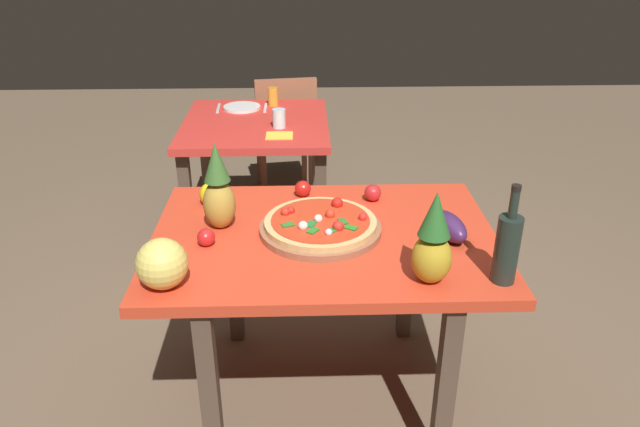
% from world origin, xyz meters
% --- Properties ---
extents(ground_plane, '(10.00, 10.00, 0.00)m').
position_xyz_m(ground_plane, '(0.00, 0.00, 0.00)').
color(ground_plane, brown).
extents(display_table, '(1.24, 0.88, 0.75)m').
position_xyz_m(display_table, '(0.00, 0.00, 0.66)').
color(display_table, brown).
rests_on(display_table, ground_plane).
extents(background_table, '(0.81, 0.89, 0.75)m').
position_xyz_m(background_table, '(-0.33, 1.35, 0.63)').
color(background_table, brown).
rests_on(background_table, ground_plane).
extents(dining_chair, '(0.45, 0.45, 0.85)m').
position_xyz_m(dining_chair, '(-0.19, 2.02, 0.48)').
color(dining_chair, '#965F43').
rests_on(dining_chair, ground_plane).
extents(pizza_board, '(0.44, 0.44, 0.02)m').
position_xyz_m(pizza_board, '(-0.01, 0.02, 0.76)').
color(pizza_board, '#965F43').
rests_on(pizza_board, display_table).
extents(pizza, '(0.41, 0.41, 0.06)m').
position_xyz_m(pizza, '(-0.01, 0.02, 0.79)').
color(pizza, tan).
rests_on(pizza, pizza_board).
extents(wine_bottle, '(0.08, 0.08, 0.33)m').
position_xyz_m(wine_bottle, '(0.55, -0.33, 0.87)').
color(wine_bottle, '#202B24').
rests_on(wine_bottle, display_table).
extents(pineapple_left, '(0.13, 0.13, 0.31)m').
position_xyz_m(pineapple_left, '(0.32, -0.32, 0.89)').
color(pineapple_left, gold).
rests_on(pineapple_left, display_table).
extents(pineapple_right, '(0.12, 0.12, 0.33)m').
position_xyz_m(pineapple_right, '(-0.38, 0.07, 0.90)').
color(pineapple_right, '#B59238').
rests_on(pineapple_right, display_table).
extents(melon, '(0.16, 0.16, 0.16)m').
position_xyz_m(melon, '(-0.51, -0.32, 0.83)').
color(melon, '#E9CF60').
rests_on(melon, display_table).
extents(bell_pepper, '(0.09, 0.09, 0.10)m').
position_xyz_m(bell_pepper, '(-0.44, 0.26, 0.80)').
color(bell_pepper, yellow).
rests_on(bell_pepper, display_table).
extents(eggplant, '(0.14, 0.22, 0.09)m').
position_xyz_m(eggplant, '(0.44, -0.04, 0.80)').
color(eggplant, '#3E204E').
rests_on(eggplant, display_table).
extents(tomato_at_corner, '(0.07, 0.07, 0.07)m').
position_xyz_m(tomato_at_corner, '(0.21, 0.28, 0.79)').
color(tomato_at_corner, red).
rests_on(tomato_at_corner, display_table).
extents(tomato_by_bottle, '(0.07, 0.07, 0.07)m').
position_xyz_m(tomato_by_bottle, '(-0.07, 0.33, 0.79)').
color(tomato_by_bottle, red).
rests_on(tomato_by_bottle, display_table).
extents(tomato_near_board, '(0.06, 0.06, 0.06)m').
position_xyz_m(tomato_near_board, '(-0.41, -0.07, 0.78)').
color(tomato_near_board, red).
rests_on(tomato_near_board, display_table).
extents(drinking_glass_juice, '(0.06, 0.06, 0.11)m').
position_xyz_m(drinking_glass_juice, '(-0.24, 1.66, 0.81)').
color(drinking_glass_juice, orange).
rests_on(drinking_glass_juice, background_table).
extents(drinking_glass_water, '(0.07, 0.07, 0.10)m').
position_xyz_m(drinking_glass_water, '(-0.20, 1.23, 0.80)').
color(drinking_glass_water, silver).
rests_on(drinking_glass_water, background_table).
extents(dinner_plate, '(0.22, 0.22, 0.02)m').
position_xyz_m(dinner_plate, '(-0.43, 1.60, 0.76)').
color(dinner_plate, white).
rests_on(dinner_plate, background_table).
extents(fork_utensil, '(0.02, 0.18, 0.01)m').
position_xyz_m(fork_utensil, '(-0.57, 1.60, 0.76)').
color(fork_utensil, silver).
rests_on(fork_utensil, background_table).
extents(knife_utensil, '(0.02, 0.18, 0.01)m').
position_xyz_m(knife_utensil, '(-0.29, 1.60, 0.76)').
color(knife_utensil, silver).
rests_on(knife_utensil, background_table).
extents(napkin_folded, '(0.14, 0.12, 0.01)m').
position_xyz_m(napkin_folded, '(-0.19, 1.09, 0.75)').
color(napkin_folded, yellow).
rests_on(napkin_folded, background_table).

